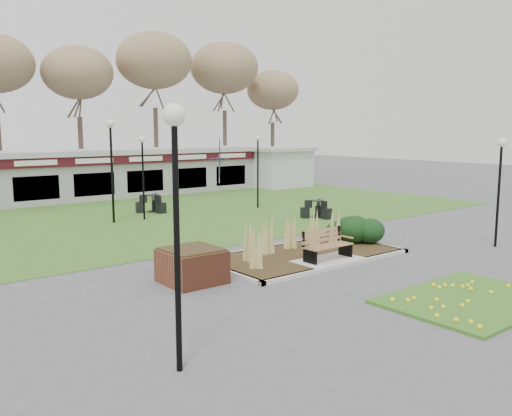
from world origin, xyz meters
TOP-DOWN VIEW (x-y plane):
  - ground at (0.00, 0.00)m, footprint 100.00×100.00m
  - lawn at (0.00, 12.00)m, footprint 34.00×16.00m
  - flower_bed at (0.00, -4.60)m, footprint 4.20×3.00m
  - planting_bed at (1.27, 1.35)m, footprint 6.75×3.40m
  - park_bench at (0.00, 0.25)m, footprint 1.70×0.66m
  - brick_planter at (-4.40, 1.00)m, footprint 1.50×1.50m
  - food_pavilion at (0.00, 19.96)m, footprint 24.60×3.40m
  - service_hut at (13.50, 18.00)m, footprint 4.40×3.40m
  - tree_backdrop at (0.00, 28.00)m, footprint 47.24×5.24m
  - lamp_post_near_left at (-7.46, -3.50)m, footprint 0.38×0.38m
  - lamp_post_near_right at (6.39, -1.85)m, footprint 0.32×0.32m
  - lamp_post_mid_left at (-2.12, 11.19)m, footprint 0.38×0.38m
  - lamp_post_mid_right at (-0.67, 11.13)m, footprint 0.32×0.32m
  - lamp_post_far_right at (5.71, 10.74)m, footprint 0.32×0.32m
  - bistro_set_b at (0.68, 12.88)m, footprint 1.57×1.54m
  - bistro_set_d at (5.89, 6.54)m, footprint 1.52×1.35m
  - patio_umbrella at (8.00, 17.52)m, footprint 2.45×2.48m

SIDE VIEW (x-z plane):
  - ground at x=0.00m, z-range 0.00..0.00m
  - lawn at x=0.00m, z-range 0.00..0.02m
  - flower_bed at x=0.00m, z-range -0.01..0.15m
  - bistro_set_d at x=5.89m, z-range -0.12..0.69m
  - bistro_set_b at x=0.68m, z-range -0.12..0.73m
  - planting_bed at x=1.27m, z-range -0.27..1.00m
  - brick_planter at x=-4.40m, z-range 0.00..0.95m
  - park_bench at x=0.00m, z-range 0.12..1.05m
  - service_hut at x=13.50m, z-range 0.04..2.86m
  - food_pavilion at x=0.00m, z-range 0.03..2.93m
  - patio_umbrella at x=8.00m, z-range 0.32..2.72m
  - lamp_post_mid_right at x=-0.67m, z-range 0.87..4.69m
  - lamp_post_far_right at x=5.71m, z-range 0.87..4.69m
  - lamp_post_near_right at x=6.39m, z-range 0.88..4.70m
  - lamp_post_near_left at x=-7.46m, z-range 1.04..5.59m
  - lamp_post_mid_left at x=-2.12m, z-range 1.04..5.60m
  - tree_backdrop at x=0.00m, z-range 3.18..13.54m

